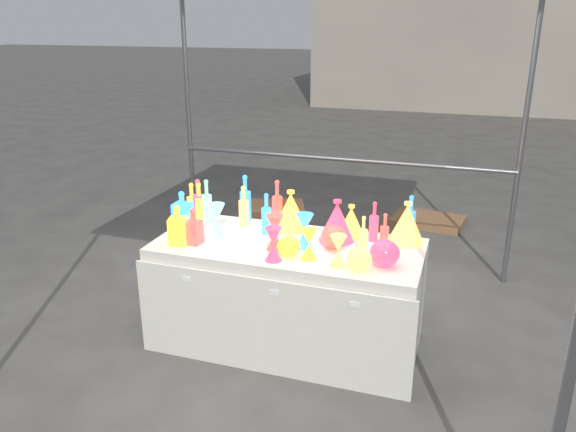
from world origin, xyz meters
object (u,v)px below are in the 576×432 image
(display_table, at_px, (288,294))
(globe_0, at_px, (289,247))
(cardboard_box_closed, at_px, (273,226))
(hourglass_0, at_px, (275,232))
(decanter_0, at_px, (178,225))
(lampshade_0, at_px, (291,210))
(bottle_0, at_px, (199,202))

(display_table, xyz_separation_m, globe_0, (0.07, -0.17, 0.43))
(cardboard_box_closed, relative_size, hourglass_0, 2.55)
(globe_0, bearing_deg, hourglass_0, 149.65)
(cardboard_box_closed, bearing_deg, decanter_0, -110.20)
(hourglass_0, bearing_deg, cardboard_box_closed, 110.08)
(display_table, height_order, lampshade_0, lampshade_0)
(hourglass_0, bearing_deg, display_table, 63.87)
(display_table, bearing_deg, hourglass_0, -116.13)
(display_table, relative_size, hourglass_0, 7.75)
(bottle_0, bearing_deg, cardboard_box_closed, 87.30)
(display_table, relative_size, bottle_0, 6.01)
(cardboard_box_closed, relative_size, decanter_0, 2.20)
(display_table, distance_m, hourglass_0, 0.51)
(decanter_0, distance_m, globe_0, 0.77)
(bottle_0, xyz_separation_m, lampshade_0, (0.69, 0.06, -0.01))
(globe_0, bearing_deg, display_table, 110.77)
(hourglass_0, relative_size, lampshade_0, 0.82)
(cardboard_box_closed, height_order, lampshade_0, lampshade_0)
(cardboard_box_closed, height_order, bottle_0, bottle_0)
(cardboard_box_closed, xyz_separation_m, bottle_0, (-0.07, -1.43, 0.68))
(globe_0, bearing_deg, lampshade_0, 106.51)
(cardboard_box_closed, xyz_separation_m, globe_0, (0.76, -1.83, 0.59))
(decanter_0, xyz_separation_m, lampshade_0, (0.63, 0.51, 0.01))
(bottle_0, bearing_deg, globe_0, -25.67)
(display_table, bearing_deg, decanter_0, -162.33)
(globe_0, distance_m, lampshade_0, 0.49)
(decanter_0, height_order, globe_0, decanter_0)
(decanter_0, bearing_deg, hourglass_0, -5.21)
(bottle_0, distance_m, globe_0, 0.93)
(display_table, xyz_separation_m, hourglass_0, (-0.05, -0.11, 0.49))
(lampshade_0, bearing_deg, decanter_0, -148.03)
(bottle_0, height_order, lampshade_0, bottle_0)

